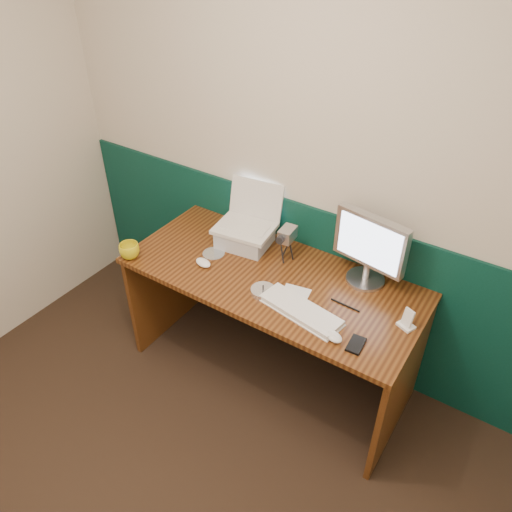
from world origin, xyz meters
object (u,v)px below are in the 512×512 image
Objects in this scene: keyboard at (301,311)px; camcorder at (287,245)px; monitor at (370,250)px; laptop at (244,210)px; desk at (270,327)px; mug at (129,251)px.

keyboard is 0.44m from camcorder.
keyboard is (-0.16, -0.40, -0.18)m from monitor.
monitor is 0.93× the size of keyboard.
laptop is 0.68m from keyboard.
desk is 0.90m from mug.
laptop is at bearing 175.93° from camcorder.
desk is at bearing -37.43° from laptop.
camcorder is at bearing 32.08° from mug.
desk is 3.84× the size of keyboard.
desk is 4.98× the size of laptop.
camcorder is (-0.01, 0.17, 0.48)m from desk.
monitor reaches higher than laptop.
laptop is 1.60× the size of camcorder.
camcorder reaches higher than keyboard.
keyboard is 3.73× the size of mug.
keyboard is at bearing 7.23° from mug.
keyboard is at bearing -38.39° from laptop.
desk is 14.34× the size of mug.
camcorder is at bearing -161.27° from monitor.
laptop reaches higher than mug.
mug is 0.56× the size of camcorder.
laptop is 0.72m from monitor.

